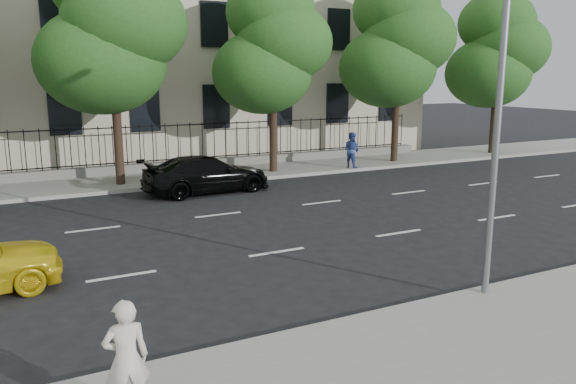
# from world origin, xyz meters

# --- Properties ---
(ground) EXTENTS (120.00, 120.00, 0.00)m
(ground) POSITION_xyz_m (0.00, 0.00, 0.00)
(ground) COLOR black
(ground) RESTS_ON ground
(near_sidewalk) EXTENTS (60.00, 4.00, 0.15)m
(near_sidewalk) POSITION_xyz_m (0.00, -4.00, 0.07)
(near_sidewalk) COLOR gray
(near_sidewalk) RESTS_ON ground
(far_sidewalk) EXTENTS (60.00, 4.00, 0.15)m
(far_sidewalk) POSITION_xyz_m (0.00, 14.00, 0.07)
(far_sidewalk) COLOR gray
(far_sidewalk) RESTS_ON ground
(lane_markings) EXTENTS (49.60, 4.62, 0.01)m
(lane_markings) POSITION_xyz_m (0.00, 4.75, 0.01)
(lane_markings) COLOR silver
(lane_markings) RESTS_ON ground
(iron_fence) EXTENTS (30.00, 0.50, 2.20)m
(iron_fence) POSITION_xyz_m (0.00, 15.70, 0.65)
(iron_fence) COLOR slate
(iron_fence) RESTS_ON far_sidewalk
(street_light) EXTENTS (0.25, 3.32, 8.05)m
(street_light) POSITION_xyz_m (2.50, -1.77, 5.15)
(street_light) COLOR slate
(street_light) RESTS_ON near_sidewalk
(tree_c) EXTENTS (5.89, 5.50, 9.80)m
(tree_c) POSITION_xyz_m (-1.96, 13.36, 6.41)
(tree_c) COLOR #382619
(tree_c) RESTS_ON far_sidewalk
(tree_d) EXTENTS (5.34, 4.94, 8.84)m
(tree_d) POSITION_xyz_m (5.04, 13.36, 5.84)
(tree_d) COLOR #382619
(tree_d) RESTS_ON far_sidewalk
(tree_e) EXTENTS (5.71, 5.31, 9.46)m
(tree_e) POSITION_xyz_m (12.04, 13.36, 6.20)
(tree_e) COLOR #382619
(tree_e) RESTS_ON far_sidewalk
(tree_f) EXTENTS (5.52, 5.12, 9.01)m
(tree_f) POSITION_xyz_m (19.04, 13.36, 5.88)
(tree_f) COLOR #382619
(tree_f) RESTS_ON far_sidewalk
(black_sedan) EXTENTS (5.20, 2.40, 1.47)m
(black_sedan) POSITION_xyz_m (0.86, 10.61, 0.74)
(black_sedan) COLOR black
(black_sedan) RESTS_ON ground
(woman_near) EXTENTS (0.61, 0.42, 1.63)m
(woman_near) POSITION_xyz_m (-4.99, -3.32, 0.97)
(woman_near) COLOR beige
(woman_near) RESTS_ON near_sidewalk
(pedestrian_far) EXTENTS (0.91, 1.02, 1.73)m
(pedestrian_far) POSITION_xyz_m (8.83, 12.40, 1.01)
(pedestrian_far) COLOR #30448D
(pedestrian_far) RESTS_ON far_sidewalk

